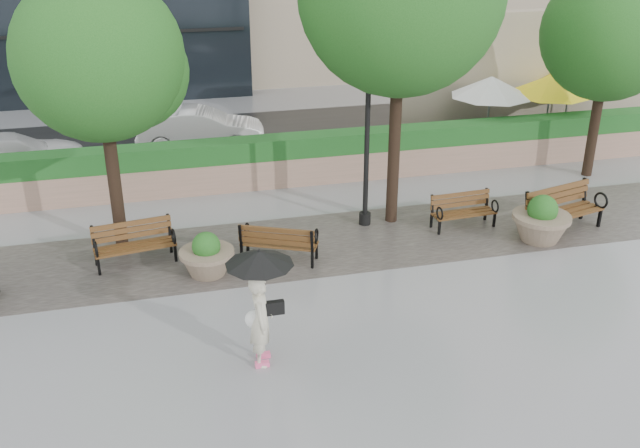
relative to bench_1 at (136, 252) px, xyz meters
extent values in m
plane|color=gray|center=(3.81, -3.02, -0.27)|extent=(100.00, 100.00, 0.00)
cube|color=#383330|center=(3.81, -0.02, -0.27)|extent=(28.00, 3.20, 0.01)
cube|color=tan|center=(3.81, 3.98, 0.13)|extent=(24.00, 0.80, 0.80)
cube|color=#1C541E|center=(3.81, 3.98, 0.80)|extent=(24.00, 0.75, 0.55)
cube|color=tan|center=(13.31, 6.98, 1.73)|extent=(10.00, 0.60, 4.00)
cube|color=#1C541E|center=(12.81, 4.78, 0.18)|extent=(8.00, 0.50, 0.90)
cube|color=black|center=(3.81, 7.98, -0.27)|extent=(40.00, 7.00, 0.00)
cube|color=brown|center=(0.01, -0.04, 0.15)|extent=(1.77, 0.77, 0.05)
cube|color=brown|center=(-0.04, 0.23, 0.44)|extent=(1.71, 0.38, 0.40)
cube|color=black|center=(0.00, -0.01, -0.05)|extent=(1.78, 0.86, 0.44)
torus|color=black|center=(-0.77, -0.33, 0.32)|extent=(0.10, 0.35, 0.35)
torus|color=black|center=(0.83, -0.08, 0.32)|extent=(0.10, 0.35, 0.35)
cube|color=brown|center=(3.04, -0.59, 0.13)|extent=(1.71, 1.16, 0.05)
cube|color=brown|center=(2.93, -0.82, 0.42)|extent=(1.54, 0.81, 0.39)
cube|color=black|center=(3.03, -0.61, -0.06)|extent=(1.75, 1.24, 0.42)
torus|color=black|center=(3.82, -0.77, 0.30)|extent=(0.19, 0.33, 0.34)
torus|color=black|center=(2.41, -0.10, 0.30)|extent=(0.19, 0.33, 0.34)
cube|color=brown|center=(7.65, 0.00, 0.11)|extent=(1.57, 0.55, 0.04)
cube|color=brown|center=(7.63, 0.23, 0.37)|extent=(1.55, 0.20, 0.36)
cube|color=black|center=(7.64, 0.02, -0.07)|extent=(1.57, 0.64, 0.39)
torus|color=black|center=(6.93, -0.20, 0.26)|extent=(0.06, 0.32, 0.32)
torus|color=black|center=(8.38, -0.12, 0.26)|extent=(0.06, 0.32, 0.32)
cube|color=brown|center=(9.87, -0.77, 0.21)|extent=(2.05, 1.07, 0.05)
cube|color=brown|center=(9.79, -0.48, 0.55)|extent=(1.94, 0.63, 0.46)
cube|color=black|center=(9.86, -0.74, -0.02)|extent=(2.08, 1.18, 0.50)
torus|color=black|center=(9.02, -1.20, 0.41)|extent=(0.16, 0.40, 0.40)
torus|color=black|center=(10.82, -0.72, 0.41)|extent=(0.16, 0.40, 0.40)
cylinder|color=#7F6B56|center=(1.45, -0.88, 0.24)|extent=(1.15, 1.15, 0.09)
sphere|color=#144012|center=(1.45, -0.88, 0.39)|extent=(0.59, 0.59, 0.59)
cylinder|color=#7F6B56|center=(9.05, -1.08, 0.32)|extent=(1.33, 1.33, 0.11)
sphere|color=#144012|center=(9.05, -1.08, 0.50)|extent=(0.68, 0.68, 0.68)
cylinder|color=black|center=(5.42, 0.77, 1.54)|extent=(0.12, 0.12, 3.61)
cylinder|color=black|center=(5.42, 0.77, -0.12)|extent=(0.28, 0.28, 0.30)
sphere|color=black|center=(5.42, 0.77, 3.39)|extent=(0.24, 0.24, 0.24)
cylinder|color=black|center=(-0.29, 0.86, 1.73)|extent=(0.28, 0.28, 4.00)
sphere|color=#144012|center=(-0.29, 0.86, 4.02)|extent=(3.45, 3.45, 3.45)
sphere|color=#144012|center=(0.31, 1.16, 3.62)|extent=(2.42, 2.42, 2.42)
cylinder|color=black|center=(6.11, 0.82, 2.24)|extent=(0.28, 0.28, 5.03)
sphere|color=#144012|center=(6.71, 1.12, 4.61)|extent=(3.16, 3.16, 3.16)
cylinder|color=black|center=(12.64, 2.52, 1.59)|extent=(0.28, 0.28, 3.72)
sphere|color=#144012|center=(12.64, 2.52, 3.72)|extent=(3.59, 3.59, 3.59)
sphere|color=#144012|center=(13.24, 2.82, 3.35)|extent=(2.51, 2.51, 2.51)
cylinder|color=black|center=(10.87, 5.39, -0.22)|extent=(0.40, 0.40, 0.10)
cylinder|color=#99999E|center=(10.87, 5.39, 0.83)|extent=(0.06, 0.06, 2.20)
cone|color=white|center=(10.87, 5.39, 1.73)|extent=(2.50, 2.50, 0.60)
cylinder|color=black|center=(12.78, 5.16, -0.22)|extent=(0.40, 0.40, 0.10)
cylinder|color=#99999E|center=(12.78, 5.16, 0.83)|extent=(0.06, 0.06, 2.20)
cone|color=yellow|center=(12.78, 5.16, 1.73)|extent=(2.50, 2.50, 0.60)
cylinder|color=black|center=(14.19, 6.29, -0.22)|extent=(0.40, 0.40, 0.10)
cylinder|color=#99999E|center=(14.19, 6.29, 0.83)|extent=(0.06, 0.06, 2.20)
cone|color=yellow|center=(14.19, 6.29, 1.73)|extent=(2.50, 2.50, 0.60)
imported|color=silver|center=(-3.29, 6.51, 0.33)|extent=(4.46, 2.71, 1.21)
imported|color=silver|center=(2.16, 7.65, 0.38)|extent=(4.10, 1.96, 1.30)
imported|color=beige|center=(2.02, -4.25, 0.60)|extent=(0.58, 0.72, 1.74)
cube|color=#F2598C|center=(2.05, -4.13, -0.23)|extent=(0.16, 0.26, 0.09)
cube|color=#F2598C|center=(1.99, -4.38, -0.23)|extent=(0.16, 0.26, 0.09)
cube|color=black|center=(2.25, -4.26, 0.76)|extent=(0.19, 0.34, 0.24)
sphere|color=white|center=(1.93, -4.00, 0.43)|extent=(0.30, 0.30, 0.30)
cylinder|color=black|center=(2.04, -4.20, 1.25)|extent=(0.02, 0.02, 0.92)
cone|color=black|center=(2.04, -4.20, 1.68)|extent=(1.13, 1.13, 0.24)
camera|label=1|loc=(0.49, -14.28, 6.85)|focal=40.00mm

